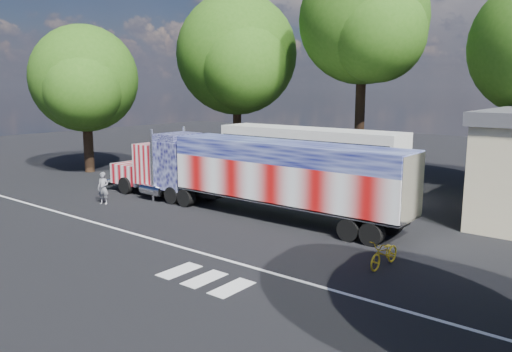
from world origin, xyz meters
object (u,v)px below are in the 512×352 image
Objects in this scene: woman at (103,188)px; semi_truck at (247,172)px; coach_bus at (308,156)px; tree_n_mid at (365,20)px; bicycle at (385,253)px; tree_w_a at (85,79)px; tree_nw_a at (238,55)px.

semi_truck is at bearing 1.65° from woman.
coach_bus is 10.91m from tree_n_mid.
bicycle is 26.67m from tree_w_a.
coach_bus is 0.91× the size of tree_nw_a.
tree_w_a is at bearing 171.93° from bicycle.
tree_n_mid is at bearing 85.70° from coach_bus.
woman is 0.13× the size of tree_nw_a.
semi_truck is 16.73m from tree_n_mid.
bicycle is (15.89, 0.40, -0.38)m from woman.
semi_truck is 17.59m from tree_w_a.
coach_bus is 12.72m from woman.
bicycle is (8.61, -2.93, -1.56)m from semi_truck.
tree_n_mid is 1.45× the size of tree_w_a.
tree_w_a is at bearing 127.16° from woman.
coach_bus is at bearing 136.09° from bicycle.
tree_w_a is 12.33m from tree_nw_a.
semi_truck is 1.49× the size of coach_bus.
semi_truck reaches higher than woman.
coach_bus is at bearing -94.30° from tree_n_mid.
woman is at bearing -109.67° from tree_n_mid.
bicycle is 22.20m from tree_n_mid.
tree_nw_a reaches higher than bicycle.
tree_n_mid is at bearing 94.06° from semi_truck.
tree_nw_a is at bearing 152.88° from coach_bus.
semi_truck is 9.22m from bicycle.
woman is 0.93× the size of bicycle.
woman is 12.47m from tree_w_a.
tree_w_a is 0.77× the size of tree_nw_a.
tree_n_mid is (-9.62, 17.16, 10.30)m from bicycle.
tree_n_mid is 20.29m from tree_w_a.
semi_truck reaches higher than bicycle.
tree_w_a is (-25.42, 5.09, 6.25)m from bicycle.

